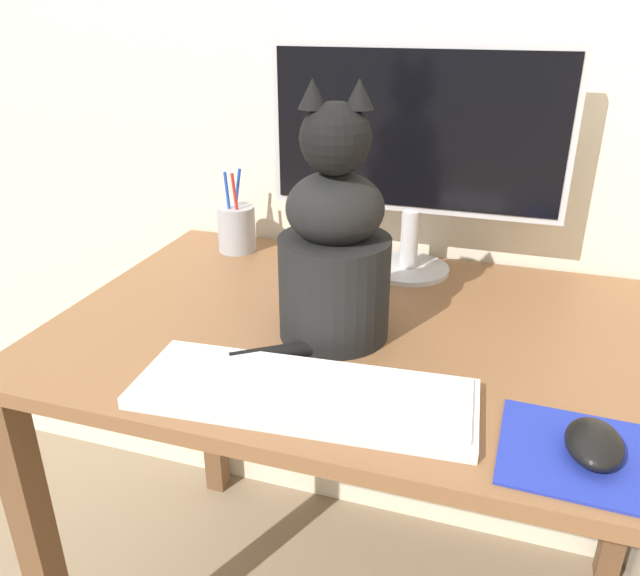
{
  "coord_description": "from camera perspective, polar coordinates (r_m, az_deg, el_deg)",
  "views": [
    {
      "loc": [
        0.19,
        -0.92,
        1.25
      ],
      "look_at": [
        -0.06,
        -0.14,
        0.88
      ],
      "focal_mm": 35.0,
      "sensor_mm": 36.0,
      "label": 1
    }
  ],
  "objects": [
    {
      "name": "wall_back",
      "position": [
        1.33,
        10.41,
        23.87
      ],
      "size": [
        7.0,
        0.04,
        2.5
      ],
      "color": "beige",
      "rests_on": "ground_plane"
    },
    {
      "name": "computer_mouse_right",
      "position": [
        0.84,
        23.77,
        -12.87
      ],
      "size": [
        0.07,
        0.1,
        0.03
      ],
      "color": "black",
      "rests_on": "mousepad_right"
    },
    {
      "name": "desk",
      "position": [
        1.13,
        5.19,
        -8.74
      ],
      "size": [
        1.11,
        0.71,
        0.75
      ],
      "color": "brown",
      "rests_on": "ground_plane"
    },
    {
      "name": "pen_cup",
      "position": [
        1.4,
        -7.64,
        5.48
      ],
      "size": [
        0.08,
        0.08,
        0.18
      ],
      "color": "#99999E",
      "rests_on": "desk"
    },
    {
      "name": "mousepad_right",
      "position": [
        0.84,
        22.95,
        -13.89
      ],
      "size": [
        0.2,
        0.18,
        0.0
      ],
      "rotation": [
        0.0,
        0.0,
        -0.03
      ],
      "color": "#1E2D9E",
      "rests_on": "desk"
    },
    {
      "name": "monitor",
      "position": [
        1.22,
        8.71,
        12.8
      ],
      "size": [
        0.57,
        0.17,
        0.44
      ],
      "color": "#B2B2B7",
      "rests_on": "desk"
    },
    {
      "name": "cat",
      "position": [
        0.98,
        1.29,
        3.58
      ],
      "size": [
        0.24,
        0.27,
        0.41
      ],
      "rotation": [
        0.0,
        0.0,
        0.27
      ],
      "color": "black",
      "rests_on": "desk"
    },
    {
      "name": "keyboard",
      "position": [
        0.87,
        -1.52,
        -9.53
      ],
      "size": [
        0.48,
        0.2,
        0.02
      ],
      "rotation": [
        0.0,
        0.0,
        0.07
      ],
      "color": "silver",
      "rests_on": "desk"
    }
  ]
}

